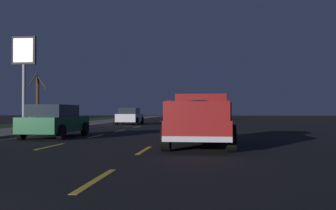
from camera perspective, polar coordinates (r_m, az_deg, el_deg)
The scene contains 9 objects.
ground at distance 29.41m, azimuth -1.24°, elevation -3.35°, with size 144.00×144.00×0.00m, color black.
sidewalk_shoulder at distance 31.24m, azimuth -14.94°, elevation -3.07°, with size 108.00×4.00×0.12m, color slate.
grass_verge at distance 33.37m, azimuth -22.98°, elevation -2.98°, with size 108.00×6.00×0.01m, color #1E3819.
lane_markings at distance 32.58m, azimuth -6.03°, elevation -3.10°, with size 108.00×7.04×0.01m.
pickup_truck at distance 13.34m, azimuth 4.98°, elevation -2.08°, with size 5.46×2.34×1.87m.
sedan_white at distance 34.34m, azimuth -5.87°, elevation -1.69°, with size 4.43×2.08×1.54m.
sedan_green at distance 18.26m, azimuth -16.90°, elevation -2.34°, with size 4.41×2.04×1.54m.
gas_price_sign at distance 31.37m, azimuth -21.18°, elevation 6.61°, with size 0.27×1.90×7.07m.
bare_tree_far at distance 36.79m, azimuth -19.32°, elevation 0.91°, with size 1.60×1.56×5.01m.
Camera 1 is at (-2.14, -3.77, 1.25)m, focal length 39.84 mm.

